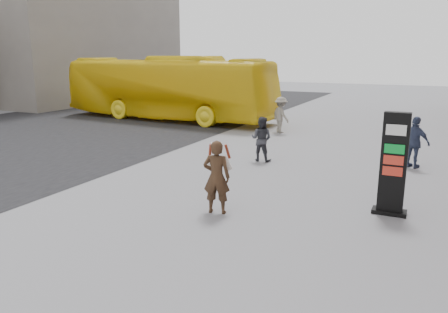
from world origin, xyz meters
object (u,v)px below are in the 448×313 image
at_px(pedestrian_c, 415,142).
at_px(woman, 217,176).
at_px(info_pylon, 393,164).
at_px(bus, 168,88).
at_px(pedestrian_a, 261,139).
at_px(pedestrian_b, 281,115).

bearing_deg(pedestrian_c, woman, 85.55).
xyz_separation_m(info_pylon, woman, (-3.82, -1.75, -0.32)).
relative_size(bus, pedestrian_a, 8.20).
height_order(pedestrian_a, pedestrian_c, pedestrian_c).
xyz_separation_m(pedestrian_a, pedestrian_c, (5.02, 1.32, 0.07)).
relative_size(info_pylon, pedestrian_b, 1.41).
xyz_separation_m(woman, pedestrian_c, (4.08, 6.77, -0.05)).
bearing_deg(bus, pedestrian_a, -126.22).
distance_m(info_pylon, woman, 4.21).
bearing_deg(pedestrian_b, bus, 26.45).
bearing_deg(pedestrian_a, woman, 100.12).
xyz_separation_m(info_pylon, pedestrian_a, (-4.76, 3.71, -0.43)).
xyz_separation_m(bus, pedestrian_c, (13.74, -6.03, -0.97)).
relative_size(bus, pedestrian_c, 7.54).
distance_m(info_pylon, pedestrian_c, 5.05).
xyz_separation_m(info_pylon, pedestrian_b, (-5.98, 9.56, -0.36)).
relative_size(woman, pedestrian_c, 1.03).
relative_size(info_pylon, pedestrian_a, 1.54).
distance_m(pedestrian_a, pedestrian_b, 5.97).
height_order(woman, pedestrian_a, woman).
bearing_deg(bus, info_pylon, -125.48).
xyz_separation_m(bus, pedestrian_a, (8.72, -7.34, -1.04)).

